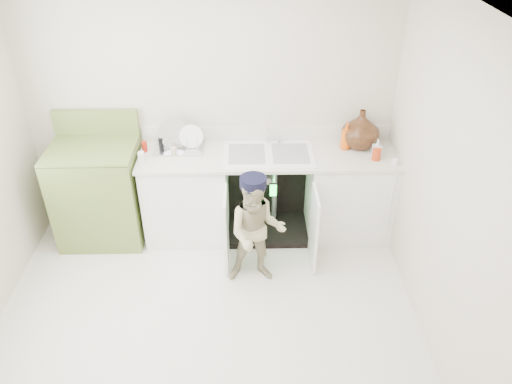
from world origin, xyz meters
TOP-DOWN VIEW (x-y plane):
  - ground at (0.00, 0.00)m, footprint 3.50×3.50m
  - room_shell at (0.00, 0.00)m, footprint 6.00×5.50m
  - counter_run at (0.59, 1.21)m, footprint 2.44×1.02m
  - avocado_stove at (-1.09, 1.18)m, footprint 0.80×0.65m
  - repair_worker at (0.42, 0.50)m, footprint 0.51×0.57m

SIDE VIEW (x-z plane):
  - ground at x=0.00m, z-range 0.00..0.00m
  - counter_run at x=0.59m, z-range -0.15..1.12m
  - avocado_stove at x=-1.09m, z-range -0.11..1.14m
  - repair_worker at x=0.42m, z-range 0.00..1.07m
  - room_shell at x=0.00m, z-range 0.62..1.88m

